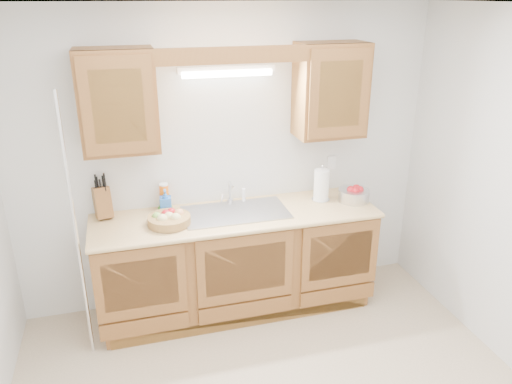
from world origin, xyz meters
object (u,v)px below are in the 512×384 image
object	(u,v)px
fruit_basket	(169,219)
apple_bowl	(354,194)
knife_block	(102,202)
paper_towel	(321,185)

from	to	relation	value
fruit_basket	apple_bowl	xyz separation A→B (m)	(1.57, 0.05, 0.01)
knife_block	paper_towel	size ratio (longest dim) A/B	1.10
fruit_basket	knife_block	size ratio (longest dim) A/B	0.92
fruit_basket	paper_towel	xyz separation A→B (m)	(1.31, 0.13, 0.09)
fruit_basket	knife_block	distance (m)	0.57
fruit_basket	paper_towel	distance (m)	1.31
knife_block	apple_bowl	size ratio (longest dim) A/B	1.22
knife_block	paper_towel	world-z (taller)	knife_block
fruit_basket	paper_towel	world-z (taller)	paper_towel
knife_block	fruit_basket	bearing A→B (deg)	-41.71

